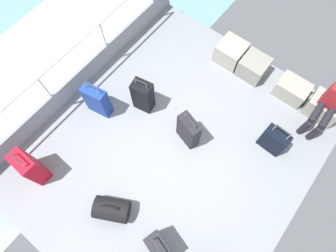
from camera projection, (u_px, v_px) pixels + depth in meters
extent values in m
cube|color=gray|center=(175.00, 148.00, 4.97)|extent=(4.40, 5.20, 0.06)
cube|color=gray|center=(83.00, 76.00, 5.26)|extent=(0.06, 5.20, 0.45)
cylinder|color=silver|center=(50.00, 95.00, 4.79)|extent=(0.04, 0.04, 1.00)
cylinder|color=silver|center=(106.00, 43.00, 5.22)|extent=(0.04, 0.04, 1.00)
cylinder|color=silver|center=(70.00, 50.00, 4.55)|extent=(0.04, 4.16, 0.04)
cube|color=white|center=(44.00, 56.00, 6.13)|extent=(2.40, 7.28, 0.01)
cube|color=#9E9989|center=(231.00, 52.00, 5.50)|extent=(0.50, 0.50, 0.41)
torus|color=tan|center=(220.00, 43.00, 5.49)|extent=(0.02, 0.12, 0.12)
torus|color=tan|center=(243.00, 56.00, 5.36)|extent=(0.02, 0.12, 0.12)
cube|color=gray|center=(253.00, 67.00, 5.38)|extent=(0.49, 0.48, 0.39)
torus|color=tan|center=(243.00, 58.00, 5.36)|extent=(0.02, 0.12, 0.12)
torus|color=tan|center=(266.00, 71.00, 5.24)|extent=(0.02, 0.12, 0.12)
cube|color=gray|center=(292.00, 90.00, 5.20)|extent=(0.56, 0.41, 0.36)
torus|color=tan|center=(279.00, 79.00, 5.21)|extent=(0.02, 0.12, 0.12)
torus|color=tan|center=(308.00, 96.00, 5.07)|extent=(0.02, 0.12, 0.12)
cube|color=#9E9989|center=(323.00, 108.00, 5.02)|extent=(0.55, 0.41, 0.42)
torus|color=tan|center=(311.00, 97.00, 5.01)|extent=(0.02, 0.12, 0.12)
cube|color=maroon|center=(336.00, 97.00, 4.59)|extent=(0.34, 0.20, 0.48)
cylinder|color=black|center=(326.00, 119.00, 4.66)|extent=(0.12, 0.40, 0.12)
cylinder|color=black|center=(314.00, 133.00, 4.83)|extent=(0.11, 0.11, 0.42)
cylinder|color=black|center=(317.00, 113.00, 4.70)|extent=(0.12, 0.40, 0.12)
cylinder|color=black|center=(304.00, 127.00, 4.87)|extent=(0.11, 0.11, 0.42)
cube|color=black|center=(159.00, 247.00, 4.06)|extent=(0.46, 0.35, 0.55)
cylinder|color=#A5A8AD|center=(153.00, 239.00, 3.77)|extent=(0.02, 0.02, 0.17)
cylinder|color=#2D2D2D|center=(158.00, 248.00, 3.66)|extent=(0.26, 0.09, 0.02)
cube|color=green|center=(166.00, 242.00, 4.00)|extent=(0.05, 0.02, 0.08)
cube|color=black|center=(273.00, 140.00, 4.71)|extent=(0.42, 0.22, 0.54)
cylinder|color=#A5A8AD|center=(275.00, 127.00, 4.41)|extent=(0.02, 0.02, 0.19)
cylinder|color=#A5A8AD|center=(288.00, 137.00, 4.35)|extent=(0.02, 0.02, 0.19)
cylinder|color=#2D2D2D|center=(284.00, 130.00, 4.29)|extent=(0.27, 0.03, 0.02)
cube|color=silver|center=(278.00, 135.00, 4.72)|extent=(0.05, 0.01, 0.08)
cube|color=black|center=(143.00, 96.00, 4.94)|extent=(0.38, 0.30, 0.72)
cylinder|color=#A5A8AD|center=(135.00, 81.00, 4.58)|extent=(0.02, 0.02, 0.10)
cylinder|color=#A5A8AD|center=(146.00, 86.00, 4.55)|extent=(0.02, 0.02, 0.10)
cylinder|color=#2D2D2D|center=(141.00, 82.00, 4.52)|extent=(0.22, 0.06, 0.02)
cube|color=silver|center=(146.00, 89.00, 4.93)|extent=(0.05, 0.02, 0.08)
cube|color=navy|center=(97.00, 101.00, 4.92)|extent=(0.46, 0.27, 0.69)
cylinder|color=#A5A8AD|center=(84.00, 85.00, 4.55)|extent=(0.02, 0.02, 0.17)
cylinder|color=#A5A8AD|center=(98.00, 91.00, 4.50)|extent=(0.02, 0.02, 0.17)
cylinder|color=#2D2D2D|center=(90.00, 85.00, 4.45)|extent=(0.28, 0.07, 0.02)
cube|color=white|center=(98.00, 92.00, 4.81)|extent=(0.05, 0.01, 0.08)
cube|color=black|center=(188.00, 131.00, 4.71)|extent=(0.45, 0.30, 0.68)
cylinder|color=#A5A8AD|center=(185.00, 115.00, 4.39)|extent=(0.02, 0.02, 0.10)
cylinder|color=#A5A8AD|center=(195.00, 127.00, 4.31)|extent=(0.02, 0.02, 0.10)
cylinder|color=#2D2D2D|center=(190.00, 120.00, 4.30)|extent=(0.26, 0.09, 0.02)
cube|color=white|center=(194.00, 125.00, 4.64)|extent=(0.05, 0.02, 0.08)
cube|color=#B70C1E|center=(30.00, 167.00, 4.44)|extent=(0.44, 0.26, 0.72)
cylinder|color=#A5A8AD|center=(11.00, 154.00, 4.08)|extent=(0.02, 0.02, 0.15)
cylinder|color=#A5A8AD|center=(22.00, 165.00, 4.01)|extent=(0.02, 0.02, 0.15)
cylinder|color=#2D2D2D|center=(14.00, 158.00, 3.98)|extent=(0.28, 0.03, 0.02)
cube|color=green|center=(33.00, 159.00, 4.37)|extent=(0.05, 0.01, 0.08)
cylinder|color=black|center=(112.00, 209.00, 4.37)|extent=(0.64, 0.56, 0.35)
torus|color=black|center=(110.00, 208.00, 4.20)|extent=(0.27, 0.15, 0.30)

